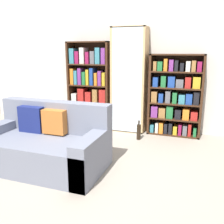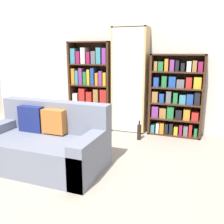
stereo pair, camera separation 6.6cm
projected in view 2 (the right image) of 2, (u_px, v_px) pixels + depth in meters
The scene contains 7 objects.
ground_plane at pixel (70, 187), 2.85m from camera, with size 16.00×16.00×0.00m, color gray.
wall_back at pixel (133, 60), 4.81m from camera, with size 6.61×0.06×2.70m.
couch at pixel (44, 145), 3.33m from camera, with size 1.63×0.88×0.84m.
bookshelf_left at pixel (91, 87), 5.02m from camera, with size 0.87×0.32×1.69m.
display_cabinet at pixel (130, 81), 4.69m from camera, with size 0.64×0.36×1.94m.
bookshelf_right at pixel (176, 97), 4.48m from camera, with size 0.94×0.32×1.46m.
wine_bottle at pixel (139, 132), 4.34m from camera, with size 0.07×0.07×0.34m.
Camera 2 is at (1.34, -2.23, 1.50)m, focal length 40.00 mm.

